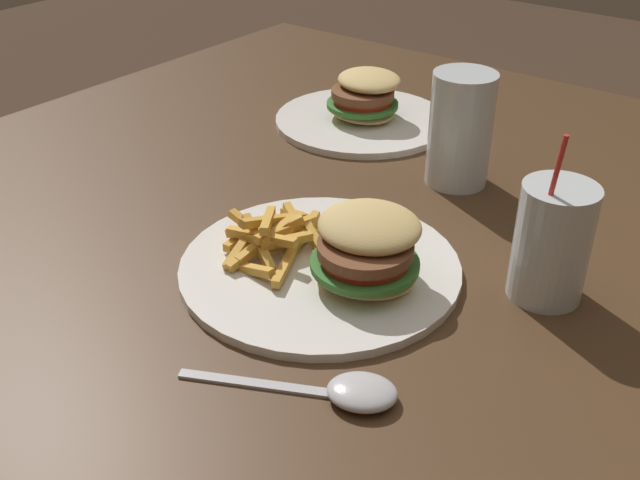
{
  "coord_description": "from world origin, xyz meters",
  "views": [
    {
      "loc": [
        0.37,
        -0.62,
        1.17
      ],
      "look_at": [
        -0.03,
        -0.09,
        0.77
      ],
      "focal_mm": 42.0,
      "sensor_mm": 36.0,
      "label": 1
    }
  ],
  "objects": [
    {
      "name": "meal_plate_near",
      "position": [
        -0.02,
        -0.09,
        0.75
      ],
      "size": [
        0.3,
        0.3,
        0.09
      ],
      "color": "white",
      "rests_on": "dining_table"
    },
    {
      "name": "beer_glass",
      "position": [
        -0.02,
        0.18,
        0.8
      ],
      "size": [
        0.08,
        0.08,
        0.14
      ],
      "color": "silver",
      "rests_on": "dining_table"
    },
    {
      "name": "dining_table",
      "position": [
        0.0,
        0.0,
        0.65
      ],
      "size": [
        1.38,
        1.26,
        0.73
      ],
      "color": "#4C331E",
      "rests_on": "ground_plane"
    },
    {
      "name": "spoon",
      "position": [
        0.1,
        -0.23,
        0.74
      ],
      "size": [
        0.18,
        0.11,
        0.02
      ],
      "rotation": [
        0.0,
        0.0,
        0.46
      ],
      "color": "silver",
      "rests_on": "dining_table"
    },
    {
      "name": "juice_glass",
      "position": [
        0.17,
        0.01,
        0.79
      ],
      "size": [
        0.07,
        0.07,
        0.18
      ],
      "color": "silver",
      "rests_on": "dining_table"
    },
    {
      "name": "meal_plate_far",
      "position": [
        -0.23,
        0.27,
        0.75
      ],
      "size": [
        0.26,
        0.26,
        0.08
      ],
      "color": "white",
      "rests_on": "dining_table"
    }
  ]
}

